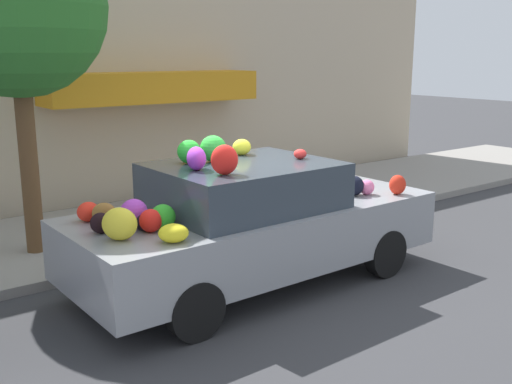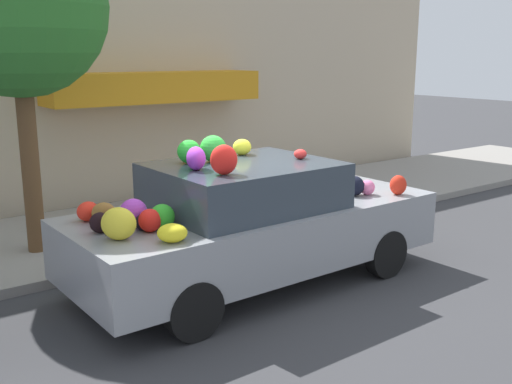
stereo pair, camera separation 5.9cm
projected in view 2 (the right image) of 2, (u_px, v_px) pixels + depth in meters
The scene contains 6 objects.
ground_plane at pixel (248, 278), 7.61m from camera, with size 60.00×60.00×0.00m, color #38383A.
sidewalk_curb at pixel (151, 225), 9.71m from camera, with size 24.00×3.20×0.13m.
building_facade at pixel (94, 65), 10.92m from camera, with size 18.00×1.20×5.23m.
street_tree at pixel (17, 8), 7.55m from camera, with size 2.30×2.30×4.39m.
fire_hydrant at pixel (246, 202), 9.55m from camera, with size 0.20×0.20×0.70m.
art_car at pixel (252, 221), 7.26m from camera, with size 4.62×1.94×1.85m.
Camera 2 is at (-4.17, -5.83, 2.77)m, focal length 42.00 mm.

